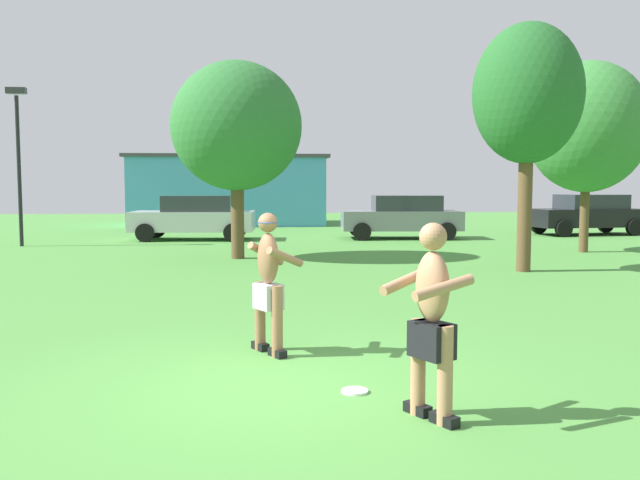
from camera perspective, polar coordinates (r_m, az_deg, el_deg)
The scene contains 12 objects.
ground_plane at distance 6.73m, azimuth -4.39°, elevation -12.46°, with size 80.00×80.00×0.00m, color #4C8E3D.
player_with_cap at distance 7.92m, azimuth -4.36°, elevation -3.11°, with size 0.67×0.84×1.67m.
player_in_black at distance 5.76m, azimuth 9.39°, elevation -6.44°, with size 0.76×0.76×1.67m.
frisbee at distance 6.63m, azimuth 2.96°, elevation -12.63°, with size 0.26×0.26×0.03m, color white.
car_silver_near_post at distance 24.49m, azimuth -10.55°, elevation 1.94°, with size 4.42×2.29×1.58m.
car_gray_mid_lot at distance 24.81m, azimuth 6.96°, elevation 2.02°, with size 4.41×2.26×1.58m.
car_black_far_end at distance 28.54m, azimuth 21.65°, elevation 2.08°, with size 4.47×2.39×1.58m.
lamp_post at distance 23.61m, azimuth -24.14°, elevation 7.12°, with size 0.60×0.24×5.03m.
outbuilding_behind_lot at distance 33.90m, azimuth -7.69°, elevation 4.21°, with size 9.52×5.60×3.38m.
tree_left_field at distance 21.21m, azimuth 21.64°, elevation 8.84°, with size 3.42×3.42×5.52m.
tree_behind_players at distance 18.18m, azimuth -7.06°, elevation 9.49°, with size 3.46×3.46×5.22m.
tree_near_building at distance 16.12m, azimuth 17.13°, elevation 11.62°, with size 2.44×2.44×5.59m.
Camera 1 is at (-0.13, -6.43, 1.99)m, focal length 37.87 mm.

